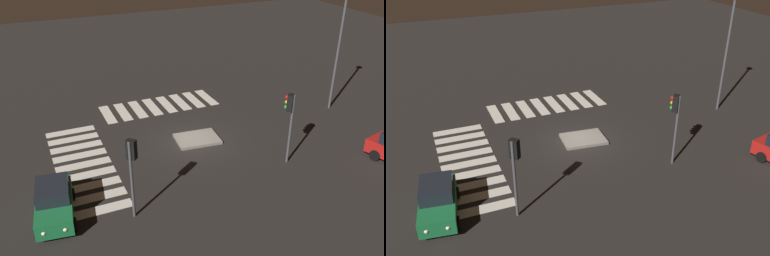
# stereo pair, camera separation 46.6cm
# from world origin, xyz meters

# --- Properties ---
(ground_plane) EXTENTS (80.00, 80.00, 0.00)m
(ground_plane) POSITION_xyz_m (0.00, 0.00, 0.00)
(ground_plane) COLOR black
(traffic_island) EXTENTS (2.94, 2.32, 0.18)m
(traffic_island) POSITION_xyz_m (-0.40, -0.07, 0.09)
(traffic_island) COLOR gray
(traffic_island) RESTS_ON ground
(car_green) EXTENTS (2.26, 4.11, 1.72)m
(car_green) POSITION_xyz_m (9.08, 4.18, 0.85)
(car_green) COLOR #196B38
(car_green) RESTS_ON ground
(traffic_light_north) EXTENTS (0.54, 0.54, 4.13)m
(traffic_light_north) POSITION_xyz_m (5.48, 5.61, 3.13)
(traffic_light_north) COLOR #47474C
(traffic_light_north) RESTS_ON ground
(traffic_light_west) EXTENTS (0.54, 0.53, 4.30)m
(traffic_light_west) POSITION_xyz_m (-4.06, 4.43, 3.26)
(traffic_light_west) COLOR #47474C
(traffic_light_west) RESTS_ON ground
(street_lamp) EXTENTS (0.56, 0.56, 8.59)m
(street_lamp) POSITION_xyz_m (-11.72, -0.69, 5.76)
(street_lamp) COLOR #47474C
(street_lamp) RESTS_ON ground
(crosswalk_near) EXTENTS (8.75, 3.20, 0.02)m
(crosswalk_near) POSITION_xyz_m (0.00, -6.25, 0.01)
(crosswalk_near) COLOR silver
(crosswalk_near) RESTS_ON ground
(crosswalk_side) EXTENTS (3.20, 9.90, 0.02)m
(crosswalk_side) POSITION_xyz_m (6.99, 0.00, 0.01)
(crosswalk_side) COLOR silver
(crosswalk_side) RESTS_ON ground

